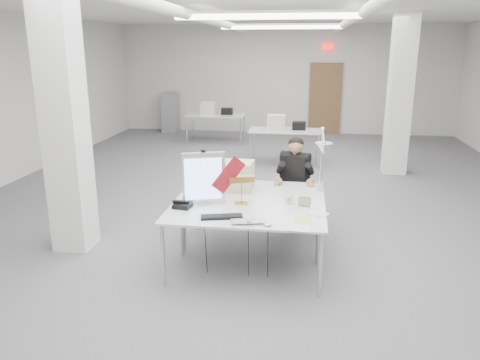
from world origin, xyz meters
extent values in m
cube|color=#57575A|center=(0.00, 0.00, -0.01)|extent=(10.00, 14.00, 0.02)
cube|color=white|center=(0.00, 0.00, 3.21)|extent=(10.00, 14.00, 0.02)
cube|color=silver|center=(0.00, 7.01, 1.60)|extent=(10.00, 0.02, 3.20)
cube|color=white|center=(-2.30, -2.00, 1.60)|extent=(0.45, 0.45, 3.20)
cube|color=white|center=(2.50, 2.50, 1.60)|extent=(0.45, 0.45, 3.20)
cube|color=brown|center=(1.20, 6.94, 1.05)|extent=(0.95, 0.08, 2.10)
cube|color=red|center=(1.20, 6.90, 2.55)|extent=(0.32, 0.06, 0.16)
cylinder|color=silver|center=(-1.20, 0.00, 3.02)|extent=(0.16, 13.60, 0.16)
cylinder|color=silver|center=(1.40, 0.00, 3.02)|extent=(0.16, 13.60, 0.16)
cube|color=white|center=(0.00, 0.00, 2.98)|extent=(2.80, 0.14, 0.08)
cube|color=white|center=(0.00, 4.00, 2.98)|extent=(2.80, 0.14, 0.08)
cube|color=silver|center=(0.00, -2.50, 0.74)|extent=(1.80, 0.90, 0.02)
cube|color=silver|center=(0.00, -1.60, 0.74)|extent=(1.80, 0.90, 0.02)
cube|color=silver|center=(0.20, 3.00, 0.74)|extent=(1.60, 0.80, 0.02)
cube|color=silver|center=(-1.80, 5.20, 0.74)|extent=(1.60, 0.80, 0.02)
cube|color=gray|center=(-3.50, 6.65, 0.60)|extent=(0.45, 0.55, 1.20)
cube|color=silver|center=(-0.52, -2.23, 1.06)|extent=(0.49, 0.21, 0.62)
cube|color=maroon|center=(-0.22, -2.26, 1.13)|extent=(0.38, 0.18, 0.44)
cube|color=black|center=(-0.23, -2.67, 0.77)|extent=(0.48, 0.25, 0.02)
imported|color=silver|center=(0.09, -2.85, 0.77)|extent=(0.41, 0.31, 0.03)
ellipsoid|color=silver|center=(0.29, -2.86, 0.77)|extent=(0.09, 0.06, 0.04)
cube|color=black|center=(-0.73, -2.41, 0.78)|extent=(0.22, 0.20, 0.05)
cube|color=tan|center=(-0.65, -2.18, 0.81)|extent=(0.13, 0.05, 0.10)
cube|color=#AC7C4A|center=(0.66, -2.17, 0.81)|extent=(0.15, 0.06, 0.11)
cylinder|color=silver|center=(0.48, -2.09, 0.81)|extent=(0.10, 0.06, 0.10)
cube|color=white|center=(0.62, -2.81, 0.76)|extent=(0.24, 0.32, 0.01)
cube|color=#D3C67E|center=(0.64, -2.65, 0.76)|extent=(0.21, 0.27, 0.01)
cube|color=silver|center=(0.81, -2.41, 0.76)|extent=(0.26, 0.23, 0.01)
cube|color=beige|center=(-0.21, -1.60, 0.94)|extent=(0.40, 0.39, 0.37)
camera|label=1|loc=(0.63, -7.37, 2.54)|focal=35.00mm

